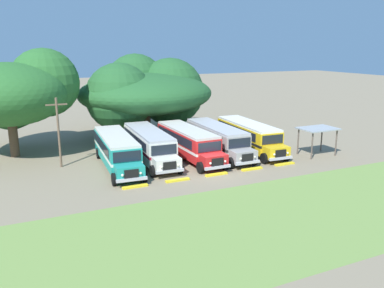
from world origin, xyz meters
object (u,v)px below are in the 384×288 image
object	(u,v)px
broad_shade_tree	(146,92)
secondary_tree	(13,92)
parked_bus_slot_2	(188,142)
parked_bus_slot_3	(218,138)
parked_bus_slot_1	(149,144)
utility_pole	(58,130)
waiting_shelter	(318,131)
parked_bus_slot_0	(117,149)
parked_bus_slot_4	(249,135)

from	to	relation	value
broad_shade_tree	secondary_tree	size ratio (longest dim) A/B	1.27
parked_bus_slot_2	parked_bus_slot_3	bearing A→B (deg)	91.22
parked_bus_slot_2	secondary_tree	size ratio (longest dim) A/B	0.87
parked_bus_slot_1	parked_bus_slot_3	bearing A→B (deg)	87.85
parked_bus_slot_1	utility_pole	distance (m)	8.14
parked_bus_slot_1	broad_shade_tree	bearing A→B (deg)	165.33
parked_bus_slot_3	waiting_shelter	size ratio (longest dim) A/B	3.02
secondary_tree	parked_bus_slot_1	bearing A→B (deg)	-35.22
parked_bus_slot_0	parked_bus_slot_1	size ratio (longest dim) A/B	1.00
parked_bus_slot_0	waiting_shelter	xyz separation A→B (m)	(18.77, -4.49, 0.87)
parked_bus_slot_0	utility_pole	world-z (taller)	utility_pole
utility_pole	secondary_tree	bearing A→B (deg)	116.23
parked_bus_slot_3	secondary_tree	size ratio (longest dim) A/B	0.88
secondary_tree	utility_pole	size ratio (longest dim) A/B	2.01
parked_bus_slot_2	parked_bus_slot_3	distance (m)	3.22
parked_bus_slot_0	parked_bus_slot_4	bearing A→B (deg)	93.84
parked_bus_slot_1	parked_bus_slot_4	world-z (taller)	same
parked_bus_slot_2	waiting_shelter	world-z (taller)	parked_bus_slot_2
waiting_shelter	parked_bus_slot_3	bearing A→B (deg)	151.85
parked_bus_slot_2	parked_bus_slot_1	bearing A→B (deg)	-101.21
parked_bus_slot_0	secondary_tree	world-z (taller)	secondary_tree
parked_bus_slot_0	parked_bus_slot_2	bearing A→B (deg)	93.92
parked_bus_slot_1	broad_shade_tree	distance (m)	12.10
parked_bus_slot_1	utility_pole	bearing A→B (deg)	-96.72
parked_bus_slot_4	parked_bus_slot_2	bearing A→B (deg)	-86.78
broad_shade_tree	secondary_tree	world-z (taller)	secondary_tree
parked_bus_slot_3	utility_pole	distance (m)	14.97
parked_bus_slot_4	secondary_tree	bearing A→B (deg)	-108.17
parked_bus_slot_2	secondary_tree	distance (m)	17.60
parked_bus_slot_0	waiting_shelter	world-z (taller)	parked_bus_slot_0
parked_bus_slot_2	waiting_shelter	size ratio (longest dim) A/B	3.01
broad_shade_tree	parked_bus_slot_0	bearing A→B (deg)	-119.86
utility_pole	waiting_shelter	xyz separation A→B (m)	(23.34, -6.50, -0.87)
broad_shade_tree	parked_bus_slot_4	bearing A→B (deg)	-58.95
parked_bus_slot_2	utility_pole	world-z (taller)	utility_pole
secondary_tree	utility_pole	world-z (taller)	secondary_tree
parked_bus_slot_0	parked_bus_slot_3	size ratio (longest dim) A/B	1.01
parked_bus_slot_4	broad_shade_tree	size ratio (longest dim) A/B	0.69
parked_bus_slot_1	utility_pole	xyz separation A→B (m)	(-7.84, 1.31, 1.74)
parked_bus_slot_1	waiting_shelter	xyz separation A→B (m)	(15.50, -5.19, 0.87)
parked_bus_slot_0	utility_pole	size ratio (longest dim) A/B	1.77
parked_bus_slot_3	waiting_shelter	xyz separation A→B (m)	(8.59, -4.60, 0.87)
parked_bus_slot_2	parked_bus_slot_0	bearing A→B (deg)	-90.51
parked_bus_slot_4	broad_shade_tree	world-z (taller)	broad_shade_tree
parked_bus_slot_2	secondary_tree	bearing A→B (deg)	-120.52
parked_bus_slot_1	broad_shade_tree	size ratio (longest dim) A/B	0.69
waiting_shelter	broad_shade_tree	bearing A→B (deg)	126.54
parked_bus_slot_0	broad_shade_tree	xyz separation A→B (m)	(6.74, 11.74, 3.53)
parked_bus_slot_2	broad_shade_tree	size ratio (longest dim) A/B	0.69
parked_bus_slot_2	parked_bus_slot_4	distance (m)	6.85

